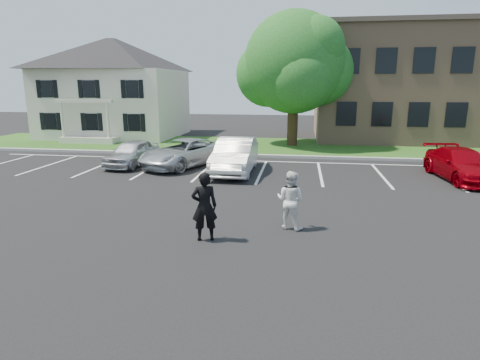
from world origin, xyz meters
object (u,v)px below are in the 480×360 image
Objects in this scene: house at (114,88)px; car_red_compact at (462,165)px; man_white_shirt at (290,200)px; tree at (296,65)px; office_building at (467,84)px; car_silver_west at (132,153)px; man_black_suit at (204,207)px; car_silver_minivan at (183,153)px; car_white_sedan at (235,156)px.

car_red_compact is at bearing -29.32° from house.
tree is at bearing -68.04° from man_white_shirt.
tree reaches higher than office_building.
car_silver_west is 0.83× the size of car_red_compact.
car_red_compact is at bearing -155.24° from man_black_suit.
tree is at bearing 80.35° from car_silver_minivan.
tree is 1.87× the size of car_red_compact.
man_white_shirt is at bearing -141.44° from car_red_compact.
house is 24.42m from man_black_suit.
tree is at bearing -13.01° from house.
car_red_compact is at bearing -0.40° from car_white_sedan.
car_red_compact is at bearing -109.64° from office_building.
car_white_sedan reaches higher than car_red_compact.
car_silver_west is 0.79× the size of car_white_sedan.
car_silver_west is (6.20, -11.44, -3.16)m from house.
house reaches higher than car_red_compact.
car_silver_minivan is (-5.46, -7.93, -4.65)m from tree.
car_white_sedan is (5.55, -0.85, 0.15)m from car_silver_west.
office_building is 5.73× the size of car_silver_west.
car_red_compact is at bearing 20.26° from car_silver_minivan.
man_black_suit is 11.26m from car_silver_west.
office_building reaches higher than car_silver_minivan.
tree is at bearing 73.59° from car_white_sedan.
car_silver_minivan is 1.02× the size of car_white_sedan.
office_building reaches higher than car_silver_west.
tree is 12.63m from car_red_compact.
office_building is 4.54× the size of car_white_sedan.
man_black_suit is 0.38× the size of car_silver_minivan.
car_silver_west is at bearing -147.09° from office_building.
office_building is at bearing 22.84° from tree.
man_white_shirt reaches higher than car_red_compact.
house reaches higher than man_black_suit.
tree reaches higher than car_silver_west.
house is 13.39m from car_silver_west.
man_white_shirt reaches higher than car_white_sedan.
tree is 4.64× the size of man_black_suit.
man_black_suit is at bearing -45.45° from car_silver_minivan.
office_building is 25.17m from man_white_shirt.
car_silver_west is at bearing -74.24° from man_black_suit.
man_white_shirt is at bearing -69.27° from car_white_sedan.
man_white_shirt is (-12.43, -21.64, -3.30)m from office_building.
car_red_compact is at bearing -113.84° from man_white_shirt.
car_silver_minivan is at bearing -124.55° from tree.
car_silver_minivan reaches higher than car_silver_west.
man_black_suit reaches higher than car_silver_west.
car_red_compact is (7.55, -8.98, -4.67)m from tree.
car_silver_minivan is 3.06m from car_white_sedan.
office_building is 25.02m from car_silver_west.
office_building reaches higher than man_white_shirt.
car_red_compact is (21.89, -12.30, -3.15)m from house.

